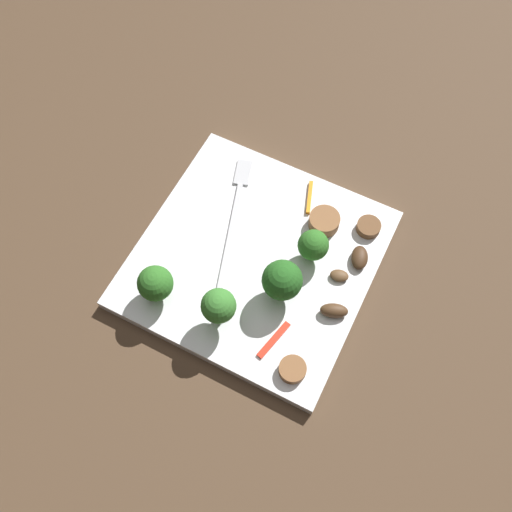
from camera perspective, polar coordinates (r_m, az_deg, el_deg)
name	(u,v)px	position (r m, az deg, el deg)	size (l,w,h in m)	color
ground_plane	(256,262)	(0.65, 0.00, -0.60)	(1.40, 1.40, 0.00)	#4C3826
plate	(256,259)	(0.65, 0.00, -0.30)	(0.26, 0.26, 0.02)	white
fork	(235,214)	(0.66, -2.15, 4.27)	(0.17, 0.07, 0.00)	silver
broccoli_floret_0	(282,280)	(0.59, 2.65, -2.46)	(0.04, 0.04, 0.06)	#296420
broccoli_floret_1	(313,246)	(0.62, 5.76, 1.06)	(0.03, 0.03, 0.04)	#347525
broccoli_floret_2	(155,284)	(0.60, -10.07, -2.75)	(0.04, 0.04, 0.05)	#347525
broccoli_floret_3	(220,307)	(0.58, -3.67, -5.10)	(0.04, 0.04, 0.06)	#408630
sausage_slice_0	(369,227)	(0.66, 11.24, 2.88)	(0.03, 0.03, 0.01)	brown
sausage_slice_1	(292,369)	(0.59, 3.68, -11.29)	(0.03, 0.03, 0.01)	brown
sausage_slice_2	(324,221)	(0.66, 6.86, 3.48)	(0.04, 0.04, 0.02)	brown
mushroom_0	(339,276)	(0.63, 8.36, -1.96)	(0.02, 0.01, 0.01)	brown
mushroom_1	(360,258)	(0.64, 10.35, -0.16)	(0.03, 0.02, 0.01)	#422B19
mushroom_2	(334,311)	(0.61, 7.84, -5.45)	(0.03, 0.02, 0.01)	#4C331E
pepper_strip_0	(274,340)	(0.60, 1.79, -8.40)	(0.05, 0.01, 0.00)	red
pepper_strip_3	(310,197)	(0.68, 5.39, 5.88)	(0.04, 0.00, 0.00)	orange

